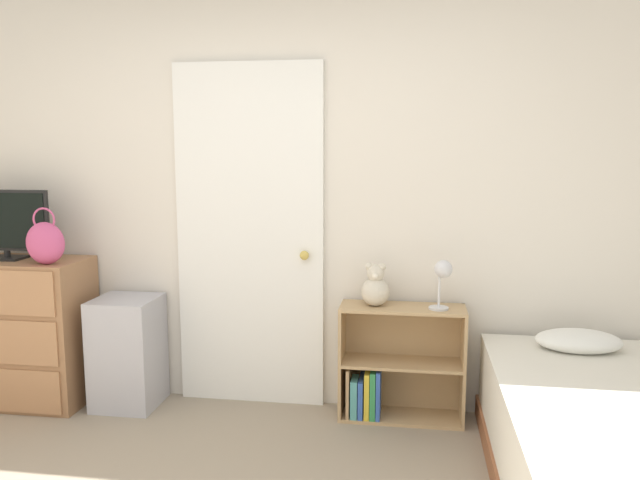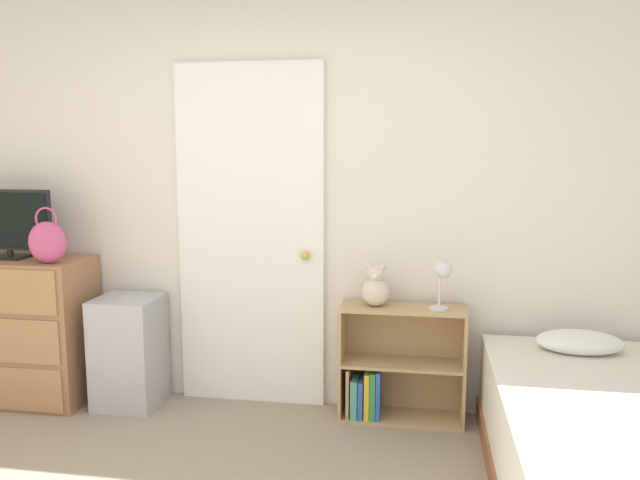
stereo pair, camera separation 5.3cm
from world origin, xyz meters
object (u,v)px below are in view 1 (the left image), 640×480
at_px(handbag, 45,243).
at_px(bookshelf, 391,371).
at_px(tv, 5,223).
at_px(desk_lamp, 443,274).
at_px(storage_bin, 128,352).
at_px(bed, 612,450).
at_px(dresser, 10,330).
at_px(teddy_bear, 375,287).

height_order(handbag, bookshelf, handbag).
bearing_deg(tv, handbag, -19.59).
bearing_deg(tv, desk_lamp, 1.08).
xyz_separation_m(tv, storage_bin, (0.74, 0.03, -0.79)).
distance_m(handbag, storage_bin, 0.82).
height_order(bookshelf, bed, bookshelf).
relative_size(dresser, desk_lamp, 3.42).
height_order(dresser, tv, tv).
bearing_deg(handbag, teddy_bear, 6.19).
bearing_deg(desk_lamp, tv, -178.92).
height_order(tv, bed, tv).
bearing_deg(dresser, bed, -11.35).
bearing_deg(dresser, desk_lamp, 1.15).
bearing_deg(handbag, storage_bin, 20.74).
distance_m(storage_bin, desk_lamp, 1.97).
bearing_deg(storage_bin, bookshelf, 2.29).
relative_size(handbag, desk_lamp, 1.17).
xyz_separation_m(storage_bin, teddy_bear, (1.52, 0.05, 0.45)).
relative_size(teddy_bear, bed, 0.14).
relative_size(desk_lamp, bed, 0.16).
bearing_deg(teddy_bear, desk_lamp, -5.81).
bearing_deg(bookshelf, handbag, -173.84).
xyz_separation_m(dresser, teddy_bear, (2.28, 0.09, 0.33)).
bearing_deg(handbag, bookshelf, 6.16).
xyz_separation_m(handbag, storage_bin, (0.41, 0.15, -0.70)).
relative_size(bookshelf, desk_lamp, 2.52).
xyz_separation_m(bookshelf, bed, (1.01, -0.78, -0.03)).
distance_m(dresser, bed, 3.45).
height_order(tv, bookshelf, tv).
bearing_deg(bookshelf, dresser, -177.55).
bearing_deg(handbag, tv, 160.41).
bearing_deg(desk_lamp, bed, -45.28).
distance_m(dresser, tv, 0.68).
height_order(dresser, handbag, handbag).
bearing_deg(bookshelf, storage_bin, -177.71).
distance_m(bookshelf, bed, 1.27).
bearing_deg(dresser, handbag, -18.30).
height_order(bookshelf, teddy_bear, teddy_bear).
xyz_separation_m(tv, bookshelf, (2.36, 0.10, -0.85)).
distance_m(bookshelf, teddy_bear, 0.51).
relative_size(tv, bookshelf, 0.80).
bearing_deg(tv, bed, -11.46).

